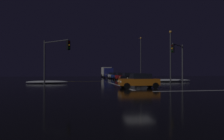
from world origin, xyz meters
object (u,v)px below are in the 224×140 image
(sedan_blue, at_px, (116,76))
(sedan_orange_crossing, at_px, (139,81))
(sedan_gray, at_px, (139,78))
(traffic_signal_nw, at_px, (55,54))
(sedan_red, at_px, (121,76))
(streetlamp_right_far, at_px, (141,55))
(sedan_white, at_px, (112,75))
(sedan_black, at_px, (128,77))
(streetlamp_right_near, at_px, (171,52))
(box_truck, at_px, (107,72))
(traffic_signal_ne, at_px, (178,56))

(sedan_blue, xyz_separation_m, sedan_orange_crossing, (-2.59, -26.29, 0.00))
(sedan_gray, height_order, traffic_signal_nw, traffic_signal_nw)
(sedan_red, xyz_separation_m, sedan_orange_crossing, (-2.44, -20.41, 0.00))
(sedan_gray, xyz_separation_m, traffic_signal_nw, (-11.66, -3.63, 3.16))
(streetlamp_right_far, bearing_deg, sedan_white, 138.92)
(sedan_black, bearing_deg, streetlamp_right_far, 63.40)
(sedan_gray, height_order, streetlamp_right_far, streetlamp_right_far)
(sedan_white, distance_m, streetlamp_right_near, 22.53)
(sedan_gray, bearing_deg, box_truck, 90.05)
(sedan_gray, xyz_separation_m, sedan_black, (-0.04, 6.17, 0.00))
(sedan_red, xyz_separation_m, streetlamp_right_near, (6.31, -9.72, 4.18))
(traffic_signal_nw, bearing_deg, sedan_orange_crossing, -24.08)
(sedan_red, distance_m, streetlamp_right_near, 12.32)
(sedan_blue, xyz_separation_m, traffic_signal_ne, (4.13, -22.12, 3.07))
(sedan_white, distance_m, box_truck, 7.54)
(sedan_white, height_order, streetlamp_right_far, streetlamp_right_far)
(sedan_blue, height_order, traffic_signal_nw, traffic_signal_nw)
(traffic_signal_ne, xyz_separation_m, streetlamp_right_far, (2.02, 22.52, 1.88))
(traffic_signal_nw, bearing_deg, streetlamp_right_near, 20.00)
(sedan_white, height_order, box_truck, box_truck)
(sedan_blue, distance_m, sedan_white, 5.69)
(sedan_black, relative_size, streetlamp_right_far, 0.43)
(sedan_gray, relative_size, traffic_signal_ne, 0.78)
(sedan_red, relative_size, streetlamp_right_near, 0.50)
(box_truck, bearing_deg, sedan_black, -90.03)
(sedan_red, relative_size, traffic_signal_ne, 0.78)
(sedan_gray, bearing_deg, sedan_white, 89.35)
(sedan_gray, distance_m, sedan_red, 12.65)
(sedan_white, relative_size, sedan_orange_crossing, 1.00)
(sedan_white, relative_size, streetlamp_right_far, 0.43)
(streetlamp_right_near, bearing_deg, box_truck, 102.50)
(sedan_white, bearing_deg, sedan_blue, -90.85)
(sedan_blue, xyz_separation_m, streetlamp_right_near, (6.15, -15.60, 4.18))
(sedan_gray, distance_m, streetlamp_right_far, 20.57)
(sedan_blue, height_order, traffic_signal_ne, traffic_signal_ne)
(sedan_blue, bearing_deg, box_truck, 90.96)
(sedan_gray, height_order, sedan_blue, same)
(traffic_signal_ne, relative_size, streetlamp_right_far, 0.55)
(traffic_signal_nw, distance_m, traffic_signal_ne, 15.98)
(sedan_red, bearing_deg, streetlamp_right_far, 44.87)
(sedan_white, bearing_deg, streetlamp_right_far, -41.08)
(sedan_gray, relative_size, streetlamp_right_far, 0.43)
(sedan_black, height_order, traffic_signal_nw, traffic_signal_nw)
(sedan_orange_crossing, height_order, traffic_signal_nw, traffic_signal_nw)
(sedan_black, height_order, streetlamp_right_near, streetlamp_right_near)
(sedan_blue, bearing_deg, sedan_orange_crossing, -95.63)
(box_truck, xyz_separation_m, sedan_orange_crossing, (-2.37, -39.46, -0.91))
(sedan_gray, height_order, sedan_white, same)
(traffic_signal_nw, height_order, traffic_signal_ne, traffic_signal_nw)
(sedan_gray, distance_m, traffic_signal_ne, 6.41)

